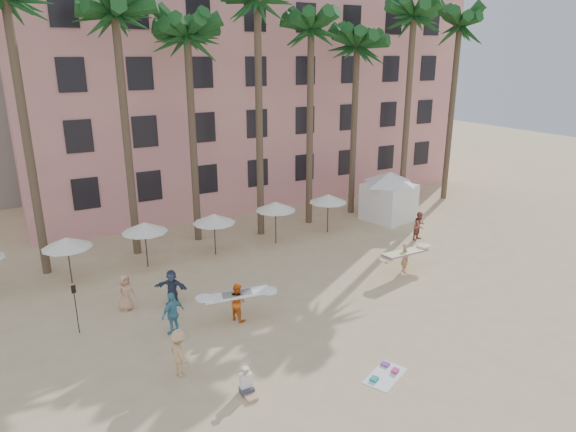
% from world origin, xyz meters
% --- Properties ---
extents(ground, '(120.00, 120.00, 0.00)m').
position_xyz_m(ground, '(0.00, 0.00, 0.00)').
color(ground, '#D1B789').
rests_on(ground, ground).
extents(pink_hotel, '(35.00, 14.00, 16.00)m').
position_xyz_m(pink_hotel, '(7.00, 26.00, 8.00)').
color(pink_hotel, '#EA9D8E').
rests_on(pink_hotel, ground).
extents(palm_row, '(44.40, 5.40, 16.30)m').
position_xyz_m(palm_row, '(0.51, 15.00, 12.97)').
color(palm_row, brown).
rests_on(palm_row, ground).
extents(umbrella_row, '(22.50, 2.70, 2.73)m').
position_xyz_m(umbrella_row, '(-3.00, 12.50, 2.33)').
color(umbrella_row, '#332B23').
rests_on(umbrella_row, ground).
extents(cabana, '(5.32, 5.32, 3.50)m').
position_xyz_m(cabana, '(12.29, 12.78, 2.07)').
color(cabana, white).
rests_on(cabana, ground).
extents(beach_towel, '(2.05, 1.66, 0.14)m').
position_xyz_m(beach_towel, '(0.09, -1.82, 0.03)').
color(beach_towel, white).
rests_on(beach_towel, ground).
extents(carrier_yellow, '(3.19, 1.24, 1.63)m').
position_xyz_m(carrier_yellow, '(7.08, 5.09, 0.94)').
color(carrier_yellow, tan).
rests_on(carrier_yellow, ground).
extents(carrier_white, '(3.00, 1.46, 1.76)m').
position_xyz_m(carrier_white, '(-3.01, 4.68, 0.94)').
color(carrier_white, orange).
rests_on(carrier_white, ground).
extents(beachgoers, '(19.50, 7.81, 1.92)m').
position_xyz_m(beachgoers, '(-2.73, 5.89, 0.91)').
color(beachgoers, '#333D59').
rests_on(beachgoers, ground).
extents(paddle, '(0.18, 0.04, 2.23)m').
position_xyz_m(paddle, '(-9.40, 6.92, 1.41)').
color(paddle, black).
rests_on(paddle, ground).
extents(seated_man, '(0.45, 0.78, 1.01)m').
position_xyz_m(seated_man, '(-4.85, -0.32, 0.35)').
color(seated_man, '#3F3F4C').
rests_on(seated_man, ground).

